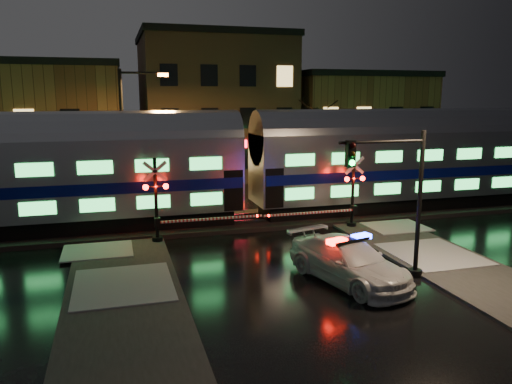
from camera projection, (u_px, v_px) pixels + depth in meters
ground at (269, 249)px, 22.74m from camera, size 120.00×120.00×0.00m
ballast at (242, 221)px, 27.44m from camera, size 90.00×4.20×0.24m
sidewalk_left at (126, 322)px, 15.30m from camera, size 4.00×20.00×0.12m
sidewalk_right at (481, 280)px, 18.83m from camera, size 4.00×20.00×0.12m
building_left at (27, 127)px, 39.13m from camera, size 14.00×10.00×9.00m
building_mid at (214, 109)px, 43.43m from camera, size 12.00×11.00×11.50m
building_right at (351, 125)px, 46.76m from camera, size 12.00×10.00×8.50m
train at (247, 162)px, 26.89m from camera, size 51.00×3.12×5.92m
police_car at (349, 261)px, 18.64m from camera, size 3.59×5.86×1.76m
crossing_signal_right at (347, 198)px, 25.95m from camera, size 5.59×0.65×3.95m
crossing_signal_left at (164, 208)px, 23.39m from camera, size 5.77×0.66×4.08m
traffic_light at (399, 202)px, 18.48m from camera, size 3.65×0.68×5.64m
streetlight at (128, 132)px, 28.76m from camera, size 2.81×0.29×8.39m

